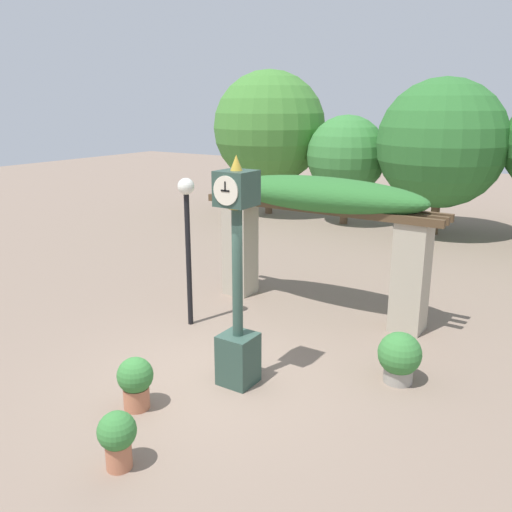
{
  "coord_description": "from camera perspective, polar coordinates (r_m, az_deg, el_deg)",
  "views": [
    {
      "loc": [
        4.73,
        -6.08,
        4.18
      ],
      "look_at": [
        0.39,
        0.59,
        1.92
      ],
      "focal_mm": 38.0,
      "sensor_mm": 36.0,
      "label": 1
    }
  ],
  "objects": [
    {
      "name": "tree_line",
      "position": [
        18.42,
        20.06,
        11.52
      ],
      "size": [
        17.02,
        4.5,
        5.45
      ],
      "color": "brown",
      "rests_on": "ground"
    },
    {
      "name": "lamp_post",
      "position": [
        10.16,
        -7.25,
        3.61
      ],
      "size": [
        0.31,
        0.31,
        2.86
      ],
      "color": "black",
      "rests_on": "ground"
    },
    {
      "name": "pedestal_clock",
      "position": [
        8.02,
        -1.95,
        -3.91
      ],
      "size": [
        0.52,
        0.54,
        3.49
      ],
      "color": "#2D473D",
      "rests_on": "ground"
    },
    {
      "name": "potted_plant_near_left",
      "position": [
        8.72,
        14.86,
        -10.18
      ],
      "size": [
        0.67,
        0.67,
        0.81
      ],
      "color": "gray",
      "rests_on": "ground"
    },
    {
      "name": "potted_plant_far_left",
      "position": [
        6.86,
        -14.39,
        -17.94
      ],
      "size": [
        0.46,
        0.46,
        0.73
      ],
      "color": "#B26B4C",
      "rests_on": "ground"
    },
    {
      "name": "ground_plane",
      "position": [
        8.76,
        -4.36,
        -12.67
      ],
      "size": [
        60.0,
        60.0,
        0.0
      ],
      "primitive_type": "plane",
      "color": "#7F6B5B"
    },
    {
      "name": "pergola",
      "position": [
        10.9,
        6.67,
        4.43
      ],
      "size": [
        5.04,
        1.19,
        2.78
      ],
      "color": "#A89E89",
      "rests_on": "ground"
    },
    {
      "name": "potted_plant_near_right",
      "position": [
        7.95,
        -12.57,
        -12.7
      ],
      "size": [
        0.51,
        0.51,
        0.77
      ],
      "color": "#B26B4C",
      "rests_on": "ground"
    }
  ]
}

